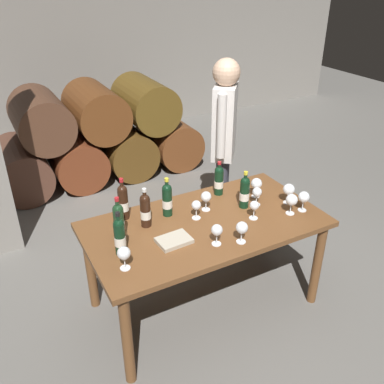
% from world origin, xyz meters
% --- Properties ---
extents(ground_plane, '(14.00, 14.00, 0.00)m').
position_xyz_m(ground_plane, '(0.00, 0.00, 0.00)').
color(ground_plane, '#66635E').
extents(cellar_back_wall, '(10.00, 0.24, 2.80)m').
position_xyz_m(cellar_back_wall, '(0.00, 4.20, 1.40)').
color(cellar_back_wall, gray).
rests_on(cellar_back_wall, ground_plane).
extents(barrel_stack, '(2.49, 0.90, 1.15)m').
position_xyz_m(barrel_stack, '(-0.00, 2.60, 0.53)').
color(barrel_stack, '#4F2F23').
rests_on(barrel_stack, ground_plane).
extents(dining_table, '(1.70, 0.90, 0.76)m').
position_xyz_m(dining_table, '(0.00, 0.00, 0.67)').
color(dining_table, brown).
rests_on(dining_table, ground_plane).
extents(wine_bottle_0, '(0.07, 0.07, 0.30)m').
position_xyz_m(wine_bottle_0, '(0.36, 0.05, 0.89)').
color(wine_bottle_0, black).
rests_on(wine_bottle_0, dining_table).
extents(wine_bottle_1, '(0.07, 0.07, 0.32)m').
position_xyz_m(wine_bottle_1, '(-0.49, 0.33, 0.90)').
color(wine_bottle_1, black).
rests_on(wine_bottle_1, dining_table).
extents(wine_bottle_2, '(0.07, 0.07, 0.28)m').
position_xyz_m(wine_bottle_2, '(0.30, 0.31, 0.88)').
color(wine_bottle_2, black).
rests_on(wine_bottle_2, dining_table).
extents(wine_bottle_3, '(0.07, 0.07, 0.31)m').
position_xyz_m(wine_bottle_3, '(-0.60, 0.11, 0.89)').
color(wine_bottle_3, '#19381E').
rests_on(wine_bottle_3, dining_table).
extents(wine_bottle_4, '(0.07, 0.07, 0.30)m').
position_xyz_m(wine_bottle_4, '(-0.39, 0.16, 0.89)').
color(wine_bottle_4, black).
rests_on(wine_bottle_4, dining_table).
extents(wine_bottle_5, '(0.07, 0.07, 0.30)m').
position_xyz_m(wine_bottle_5, '(-0.19, 0.22, 0.89)').
color(wine_bottle_5, black).
rests_on(wine_bottle_5, dining_table).
extents(wine_bottle_6, '(0.07, 0.07, 0.30)m').
position_xyz_m(wine_bottle_6, '(-0.65, -0.06, 0.89)').
color(wine_bottle_6, black).
rests_on(wine_bottle_6, dining_table).
extents(wine_glass_0, '(0.08, 0.08, 0.16)m').
position_xyz_m(wine_glass_0, '(-0.69, -0.22, 0.87)').
color(wine_glass_0, white).
rests_on(wine_glass_0, dining_table).
extents(wine_glass_1, '(0.07, 0.07, 0.14)m').
position_xyz_m(wine_glass_1, '(0.33, -0.12, 0.86)').
color(wine_glass_1, white).
rests_on(wine_glass_1, dining_table).
extents(wine_glass_2, '(0.07, 0.07, 0.14)m').
position_xyz_m(wine_glass_2, '(-0.03, 0.08, 0.86)').
color(wine_glass_2, white).
rests_on(wine_glass_2, dining_table).
extents(wine_glass_3, '(0.09, 0.09, 0.16)m').
position_xyz_m(wine_glass_3, '(0.61, -0.19, 0.87)').
color(wine_glass_3, white).
rests_on(wine_glass_3, dining_table).
extents(wine_glass_4, '(0.09, 0.09, 0.16)m').
position_xyz_m(wine_glass_4, '(0.69, -0.06, 0.87)').
color(wine_glass_4, white).
rests_on(wine_glass_4, dining_table).
extents(wine_glass_5, '(0.09, 0.09, 0.16)m').
position_xyz_m(wine_glass_5, '(0.54, 0.14, 0.87)').
color(wine_glass_5, white).
rests_on(wine_glass_5, dining_table).
extents(wine_glass_6, '(0.08, 0.08, 0.15)m').
position_xyz_m(wine_glass_6, '(0.09, 0.15, 0.87)').
color(wine_glass_6, white).
rests_on(wine_glass_6, dining_table).
extents(wine_glass_7, '(0.07, 0.07, 0.15)m').
position_xyz_m(wine_glass_7, '(0.47, 0.03, 0.86)').
color(wine_glass_7, white).
rests_on(wine_glass_7, dining_table).
extents(wine_glass_8, '(0.08, 0.08, 0.16)m').
position_xyz_m(wine_glass_8, '(0.09, -0.32, 0.87)').
color(wine_glass_8, white).
rests_on(wine_glass_8, dining_table).
extents(wine_glass_9, '(0.08, 0.08, 0.16)m').
position_xyz_m(wine_glass_9, '(0.72, -0.20, 0.87)').
color(wine_glass_9, white).
rests_on(wine_glass_9, dining_table).
extents(wine_glass_10, '(0.08, 0.08, 0.15)m').
position_xyz_m(wine_glass_10, '(-0.07, -0.26, 0.87)').
color(wine_glass_10, white).
rests_on(wine_glass_10, dining_table).
extents(tasting_notebook, '(0.23, 0.17, 0.03)m').
position_xyz_m(tasting_notebook, '(-0.30, -0.11, 0.77)').
color(tasting_notebook, '#B2A893').
rests_on(tasting_notebook, dining_table).
extents(sommelier_presenting, '(0.34, 0.40, 1.72)m').
position_xyz_m(sommelier_presenting, '(0.62, 0.75, 1.04)').
color(sommelier_presenting, '#383842').
rests_on(sommelier_presenting, ground_plane).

